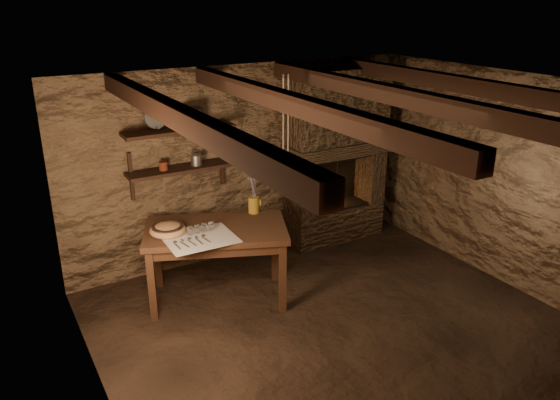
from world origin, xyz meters
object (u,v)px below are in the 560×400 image
work_table (217,261)px  red_pot (336,191)px  wooden_bowl (168,230)px  iron_stockpot (192,118)px  stoneware_jug (254,197)px

work_table → red_pot: 2.13m
wooden_bowl → iron_stockpot: size_ratio=1.52×
iron_stockpot → red_pot: size_ratio=0.46×
work_table → stoneware_jug: 0.81m
work_table → wooden_bowl: 0.66m
work_table → wooden_bowl: size_ratio=4.51×
iron_stockpot → wooden_bowl: bearing=-131.5°
stoneware_jug → iron_stockpot: 1.11m
work_table → red_pot: (2.02, 0.64, 0.24)m
wooden_bowl → red_pot: bearing=12.3°
stoneware_jug → wooden_bowl: (-1.04, -0.08, -0.14)m
wooden_bowl → red_pot: red_pot is taller
work_table → red_pot: size_ratio=3.14×
wooden_bowl → red_pot: (2.52, 0.55, -0.20)m
red_pot → wooden_bowl: bearing=-167.7°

